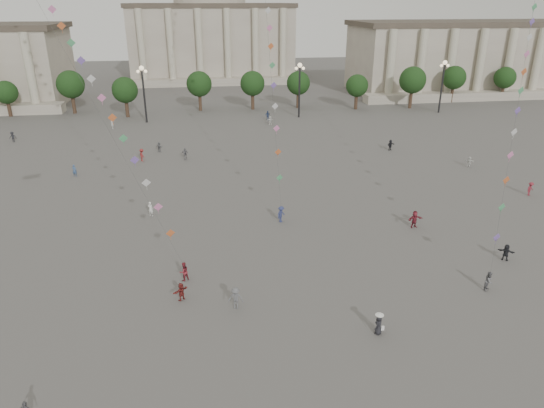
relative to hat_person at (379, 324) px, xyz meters
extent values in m
plane|color=#514E4C|center=(-6.78, -1.35, -0.83)|extent=(360.00, 360.00, 0.00)
cube|color=gray|center=(68.22, 93.65, 7.17)|extent=(80.00, 22.00, 16.00)
cube|color=#473E34|center=(68.22, 93.65, 15.77)|extent=(81.60, 22.44, 1.20)
cube|color=gray|center=(68.22, 80.65, 0.17)|extent=(84.00, 4.00, 2.00)
cube|color=gray|center=(-6.78, 128.65, 9.17)|extent=(46.00, 30.00, 20.00)
cube|color=#473E34|center=(-6.78, 128.65, 19.77)|extent=(46.92, 30.60, 1.20)
cube|color=gray|center=(-6.78, 111.65, 0.17)|extent=(48.30, 4.00, 2.00)
cylinder|color=#3A271D|center=(-48.78, 76.65, 0.93)|extent=(0.70, 0.70, 3.52)
sphere|color=black|center=(-48.78, 76.65, 4.61)|extent=(5.12, 5.12, 5.12)
cylinder|color=#3A271D|center=(-36.78, 76.65, 0.93)|extent=(0.70, 0.70, 3.52)
sphere|color=black|center=(-36.78, 76.65, 4.61)|extent=(5.12, 5.12, 5.12)
cylinder|color=#3A271D|center=(-24.78, 76.65, 0.93)|extent=(0.70, 0.70, 3.52)
sphere|color=black|center=(-24.78, 76.65, 4.61)|extent=(5.12, 5.12, 5.12)
cylinder|color=#3A271D|center=(-12.78, 76.65, 0.93)|extent=(0.70, 0.70, 3.52)
sphere|color=black|center=(-12.78, 76.65, 4.61)|extent=(5.12, 5.12, 5.12)
cylinder|color=#3A271D|center=(-0.78, 76.65, 0.93)|extent=(0.70, 0.70, 3.52)
sphere|color=black|center=(-0.78, 76.65, 4.61)|extent=(5.12, 5.12, 5.12)
cylinder|color=#3A271D|center=(11.22, 76.65, 0.93)|extent=(0.70, 0.70, 3.52)
sphere|color=black|center=(11.22, 76.65, 4.61)|extent=(5.12, 5.12, 5.12)
cylinder|color=#3A271D|center=(23.22, 76.65, 0.93)|extent=(0.70, 0.70, 3.52)
sphere|color=black|center=(23.22, 76.65, 4.61)|extent=(5.12, 5.12, 5.12)
cylinder|color=#3A271D|center=(35.22, 76.65, 0.93)|extent=(0.70, 0.70, 3.52)
sphere|color=black|center=(35.22, 76.65, 4.61)|extent=(5.12, 5.12, 5.12)
cylinder|color=#3A271D|center=(47.22, 76.65, 0.93)|extent=(0.70, 0.70, 3.52)
sphere|color=black|center=(47.22, 76.65, 4.61)|extent=(5.12, 5.12, 5.12)
cylinder|color=#3A271D|center=(59.22, 76.65, 0.93)|extent=(0.70, 0.70, 3.52)
sphere|color=black|center=(59.22, 76.65, 4.61)|extent=(5.12, 5.12, 5.12)
cylinder|color=#262628|center=(-21.78, 68.65, 4.17)|extent=(0.36, 0.36, 10.00)
sphere|color=#FFE5B2|center=(-21.78, 68.65, 9.37)|extent=(0.90, 0.90, 0.90)
sphere|color=#FFE5B2|center=(-22.48, 68.65, 8.77)|extent=(0.60, 0.60, 0.60)
sphere|color=#FFE5B2|center=(-21.08, 68.65, 8.77)|extent=(0.60, 0.60, 0.60)
cylinder|color=#262628|center=(8.22, 68.65, 4.17)|extent=(0.36, 0.36, 10.00)
sphere|color=#FFE5B2|center=(8.22, 68.65, 9.37)|extent=(0.90, 0.90, 0.90)
sphere|color=#FFE5B2|center=(7.52, 68.65, 8.77)|extent=(0.60, 0.60, 0.60)
sphere|color=#FFE5B2|center=(8.92, 68.65, 8.77)|extent=(0.60, 0.60, 0.60)
cylinder|color=#262628|center=(38.22, 68.65, 4.17)|extent=(0.36, 0.36, 10.00)
sphere|color=#FFE5B2|center=(38.22, 68.65, 9.37)|extent=(0.90, 0.90, 0.90)
sphere|color=#FFE5B2|center=(37.52, 68.65, 8.77)|extent=(0.60, 0.60, 0.60)
sphere|color=#FFE5B2|center=(38.92, 68.65, 8.77)|extent=(0.60, 0.60, 0.60)
imported|color=#364A7B|center=(1.58, 66.65, 0.14)|extent=(1.22, 0.77, 1.93)
imported|color=#222328|center=(15.01, 8.39, -0.04)|extent=(1.44, 1.23, 1.56)
imported|color=white|center=(1.59, 63.24, -0.01)|extent=(1.56, 1.12, 1.63)
imported|color=#595A5E|center=(-9.65, 4.53, 0.08)|extent=(1.29, 0.91, 1.81)
imported|color=silver|center=(25.69, 33.91, -0.08)|extent=(1.45, 0.96, 1.50)
imported|color=maroon|center=(27.24, 22.59, 0.01)|extent=(1.24, 1.04, 1.67)
imported|color=black|center=(17.77, 43.49, 0.01)|extent=(1.60, 1.17, 1.68)
imported|color=silver|center=(-27.59, 64.45, 0.06)|extent=(0.71, 0.77, 1.77)
imported|color=slate|center=(-18.08, 48.00, -0.06)|extent=(1.34, 1.32, 1.54)
imported|color=silver|center=(-17.42, 23.15, 0.01)|extent=(0.72, 0.64, 1.67)
imported|color=slate|center=(-14.05, 43.21, 0.07)|extent=(1.07, 0.49, 1.80)
imported|color=maroon|center=(-20.24, 43.43, 0.11)|extent=(1.21, 1.39, 1.86)
imported|color=maroon|center=(9.72, 16.14, 0.09)|extent=(1.77, 0.87, 1.83)
imported|color=#395480|center=(-28.53, 37.96, -0.01)|extent=(0.65, 0.48, 1.63)
imported|color=black|center=(-42.46, 57.26, 0.06)|extent=(1.18, 0.72, 1.77)
imported|color=maroon|center=(-13.76, 6.31, -0.08)|extent=(1.35, 1.20, 1.49)
imported|color=maroon|center=(-13.61, 9.20, 0.01)|extent=(1.02, 0.96, 1.67)
imported|color=navy|center=(-3.65, 19.50, 0.07)|extent=(1.27, 1.30, 1.79)
imported|color=slate|center=(10.75, 4.06, 0.00)|extent=(1.02, 0.99, 1.65)
imported|color=black|center=(0.00, 0.00, -0.06)|extent=(0.88, 0.87, 1.53)
cone|color=white|center=(0.00, 0.00, 0.79)|extent=(0.52, 0.52, 0.14)
cylinder|color=white|center=(0.00, 0.00, 0.73)|extent=(0.60, 0.60, 0.02)
cube|color=white|center=(0.25, -0.15, -0.28)|extent=(0.22, 0.10, 0.35)
cylinder|color=#3F3F3F|center=(-26.39, 26.92, 20.65)|extent=(0.02, 0.02, 59.21)
cube|color=#C85F2F|center=(-14.52, 10.47, 3.03)|extent=(0.76, 0.25, 0.76)
cube|color=pink|center=(-15.43, 11.73, 4.91)|extent=(0.76, 0.25, 0.76)
cube|color=silver|center=(-16.35, 13.00, 6.66)|extent=(0.76, 0.25, 0.76)
cube|color=#7456AC|center=(-17.26, 14.26, 8.32)|extent=(0.76, 0.25, 0.76)
cube|color=#489C64|center=(-18.17, 15.53, 9.91)|extent=(0.76, 0.25, 0.76)
cube|color=#C85F2F|center=(-19.08, 16.79, 11.46)|extent=(0.76, 0.25, 0.76)
cube|color=pink|center=(-20.00, 18.06, 12.97)|extent=(0.76, 0.25, 0.76)
cube|color=silver|center=(-20.91, 19.33, 14.45)|extent=(0.76, 0.25, 0.76)
cube|color=#7456AC|center=(-21.82, 20.59, 15.90)|extent=(0.76, 0.25, 0.76)
cube|color=#489C64|center=(-22.74, 21.86, 17.33)|extent=(0.76, 0.25, 0.76)
cube|color=#C85F2F|center=(-23.65, 23.12, 18.73)|extent=(0.76, 0.25, 0.76)
cube|color=pink|center=(-24.56, 24.39, 20.12)|extent=(0.76, 0.25, 0.76)
cube|color=#489C64|center=(-3.59, 20.97, 3.64)|extent=(0.76, 0.25, 0.76)
cube|color=#C85F2F|center=(-3.53, 22.44, 6.01)|extent=(0.76, 0.25, 0.76)
cube|color=pink|center=(-3.47, 23.91, 8.21)|extent=(0.76, 0.25, 0.76)
cube|color=silver|center=(-3.40, 25.38, 10.30)|extent=(0.76, 0.25, 0.76)
cube|color=#7456AC|center=(-3.34, 26.85, 12.31)|extent=(0.76, 0.25, 0.76)
cube|color=#489C64|center=(-3.28, 28.32, 14.26)|extent=(0.76, 0.25, 0.76)
cube|color=#C85F2F|center=(-3.22, 29.79, 16.16)|extent=(0.76, 0.25, 0.76)
cube|color=pink|center=(-3.16, 31.26, 18.02)|extent=(0.76, 0.25, 0.76)
cube|color=silver|center=(-3.09, 32.73, 19.85)|extent=(0.76, 0.25, 0.76)
cylinder|color=#3F3F3F|center=(25.66, 26.28, 20.20)|extent=(0.02, 0.02, 66.25)
cube|color=#7456AC|center=(11.85, 5.71, 3.05)|extent=(0.76, 0.25, 0.76)
cube|color=#489C64|center=(12.96, 7.36, 4.95)|extent=(0.76, 0.25, 0.76)
cube|color=#C85F2F|center=(14.06, 9.00, 6.71)|extent=(0.76, 0.25, 0.76)
cube|color=pink|center=(15.17, 10.65, 8.38)|extent=(0.76, 0.25, 0.76)
cube|color=silver|center=(16.27, 12.29, 9.99)|extent=(0.76, 0.25, 0.76)
cube|color=#7456AC|center=(17.38, 13.94, 11.55)|extent=(0.76, 0.25, 0.76)
cube|color=#489C64|center=(18.48, 15.58, 13.07)|extent=(0.76, 0.25, 0.76)
cube|color=#C85F2F|center=(19.59, 17.23, 14.56)|extent=(0.76, 0.25, 0.76)
cube|color=pink|center=(20.69, 18.88, 16.02)|extent=(0.76, 0.25, 0.76)
cube|color=silver|center=(21.79, 20.52, 17.46)|extent=(0.76, 0.25, 0.76)
cube|color=#7456AC|center=(22.90, 22.17, 18.87)|extent=(0.76, 0.25, 0.76)
cube|color=#489C64|center=(24.00, 23.81, 20.27)|extent=(0.76, 0.25, 0.76)
camera|label=1|loc=(-11.53, -26.53, 20.79)|focal=32.00mm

